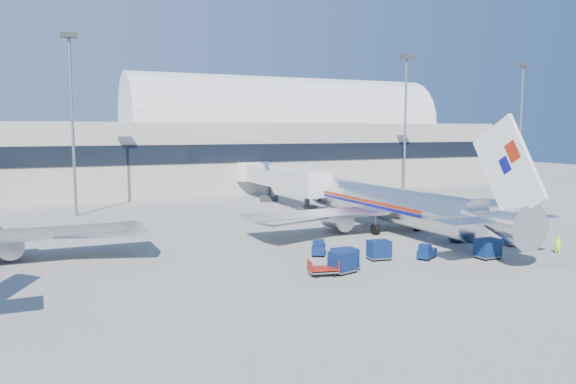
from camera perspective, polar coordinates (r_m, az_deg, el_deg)
name	(u,v)px	position (r m, az deg, el deg)	size (l,w,h in m)	color
ground	(328,247)	(52.22, 4.12, -5.61)	(260.00, 260.00, 0.00)	gray
terminal	(104,149)	(101.54, -18.17, 4.16)	(170.00, 28.15, 21.00)	#B2AA9E
airliner_main	(391,204)	(60.69, 10.46, -1.23)	(32.00, 37.26, 12.07)	silver
jetbridge_near	(275,177)	(82.49, -1.35, 1.55)	(4.40, 27.50, 6.25)	silver
mast_west	(71,97)	(75.19, -21.15, 8.95)	(2.00, 1.20, 22.60)	slate
mast_east	(406,105)	(92.63, 11.86, 8.66)	(2.00, 1.20, 22.60)	slate
mast_far_east	(522,107)	(109.18, 22.65, 7.94)	(2.00, 1.20, 22.60)	slate
barrier_near	(466,226)	(64.02, 17.61, -3.27)	(3.00, 0.55, 0.90)	#9E9E96
barrier_mid	(489,223)	(66.25, 19.74, -3.03)	(3.00, 0.55, 0.90)	#9E9E96
barrier_far	(511,222)	(68.56, 21.74, -2.80)	(3.00, 0.55, 0.90)	#9E9E96
tug_lead	(426,252)	(48.71, 13.88, -5.94)	(2.25, 1.89, 1.32)	#091C48
tug_right	(462,234)	(56.98, 17.31, -4.10)	(2.76, 1.74, 1.68)	#091C48
tug_left	(318,248)	(48.78, 3.11, -5.68)	(2.05, 2.44, 1.42)	#091C48
cart_train_a	(379,250)	(47.58, 9.23, -5.79)	(2.04, 1.67, 1.63)	#091C48
cart_train_b	(345,259)	(43.88, 5.80, -6.74)	(1.94, 1.51, 1.67)	#091C48
cart_train_c	(342,262)	(42.85, 5.54, -7.04)	(2.26, 1.97, 1.69)	#091C48
cart_solo_near	(488,248)	(50.23, 19.64, -5.38)	(1.96, 1.50, 1.71)	#091C48
cart_solo_far	(514,237)	(56.81, 21.98, -4.22)	(2.12, 1.82, 1.59)	#091C48
cart_open_red	(323,270)	(42.22, 3.62, -7.91)	(2.43, 1.95, 0.58)	slate
ramp_worker	(558,245)	(54.51, 25.72, -4.85)	(0.60, 0.39, 1.64)	#BAFF1A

